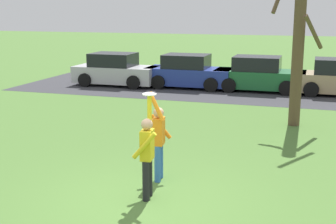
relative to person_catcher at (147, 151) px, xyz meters
The scene contains 9 objects.
ground_plane 0.99m from the person_catcher, 104.25° to the right, with size 120.00×120.00×0.00m, color #4C7533.
person_catcher is the anchor object (origin of this frame).
person_defender 1.06m from the person_catcher, 96.25° to the left, with size 0.49×0.58×2.04m.
frisbee_disc 1.13m from the person_catcher, 96.25° to the left, with size 0.28×0.28×0.02m, color white.
parked_car_silver 14.42m from the person_catcher, 116.28° to the left, with size 4.10×2.05×1.59m.
parked_car_blue 13.62m from the person_catcher, 101.66° to the left, with size 4.10×2.05×1.59m.
parked_car_green 13.46m from the person_catcher, 87.47° to the left, with size 4.10×2.05×1.59m.
parking_strip 13.15m from the person_catcher, 87.38° to the left, with size 22.99×6.40×0.01m, color #38383D.
bare_tree_tall 7.83m from the person_catcher, 70.88° to the left, with size 1.65×1.64×5.95m.
Camera 1 is at (3.11, -8.21, 3.75)m, focal length 50.22 mm.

